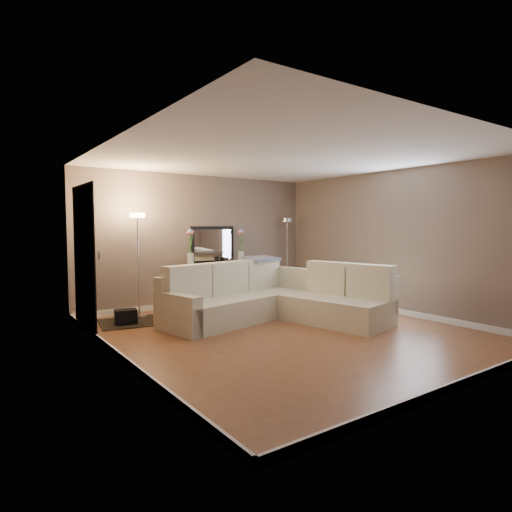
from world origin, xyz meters
TOP-DOWN VIEW (x-y plane):
  - floor at (0.00, 0.00)m, footprint 5.00×5.50m
  - ceiling at (0.00, 0.00)m, footprint 5.00×5.50m
  - wall_back at (0.00, 2.76)m, footprint 5.00×0.02m
  - wall_front at (0.00, -2.76)m, footprint 5.00×0.02m
  - wall_left at (-2.51, 0.00)m, footprint 0.02×5.50m
  - wall_right at (2.51, 0.00)m, footprint 0.02×5.50m
  - baseboard_back at (0.00, 2.73)m, footprint 5.00×0.03m
  - baseboard_front at (0.00, -2.73)m, footprint 5.00×0.03m
  - baseboard_left at (-2.48, 0.00)m, footprint 0.03×5.50m
  - baseboard_right at (2.48, 0.00)m, footprint 0.03×5.50m
  - doorway at (-2.48, 1.70)m, footprint 0.02×1.20m
  - switch_plate at (-2.48, 0.85)m, footprint 0.02×0.08m
  - sectional_sofa at (0.31, 0.79)m, footprint 3.26×2.80m
  - throw_blanket at (0.66, 1.56)m, footprint 0.78×0.57m
  - console_table at (0.17, 2.54)m, footprint 1.37×0.40m
  - leaning_mirror at (0.26, 2.71)m, footprint 0.96×0.07m
  - table_decor at (0.25, 2.50)m, footprint 0.58×0.13m
  - flower_vase_left at (-0.32, 2.55)m, footprint 0.16×0.13m
  - flower_vase_right at (0.83, 2.53)m, footprint 0.16×0.13m
  - floor_lamp_lit at (-1.46, 2.27)m, footprint 0.29×0.29m
  - floor_lamp_unlit at (2.03, 2.48)m, footprint 0.26×0.26m
  - charcoal_rug at (-1.61, 1.95)m, footprint 1.31×1.07m
  - black_bag at (-1.82, 1.88)m, footprint 0.37×0.29m

SIDE VIEW (x-z plane):
  - floor at x=0.00m, z-range -0.01..0.00m
  - charcoal_rug at x=-1.61m, z-range 0.00..0.02m
  - baseboard_back at x=0.00m, z-range 0.00..0.10m
  - baseboard_front at x=0.00m, z-range 0.00..0.10m
  - baseboard_left at x=-2.48m, z-range 0.00..0.10m
  - baseboard_right at x=2.48m, z-range 0.00..0.10m
  - black_bag at x=-1.82m, z-range 0.03..0.25m
  - sectional_sofa at x=0.31m, z-range -0.13..0.85m
  - console_table at x=0.17m, z-range 0.05..0.89m
  - table_decor at x=0.25m, z-range 0.79..0.92m
  - throw_blanket at x=0.66m, z-range 0.93..1.03m
  - doorway at x=-2.48m, z-range 0.00..2.20m
  - flower_vase_left at x=-0.32m, z-range 0.77..1.48m
  - flower_vase_right at x=0.83m, z-range 0.77..1.48m
  - switch_plate at x=-2.48m, z-range 1.14..1.26m
  - leaning_mirror at x=0.26m, z-range 0.83..1.59m
  - floor_lamp_unlit at x=2.03m, z-range 0.36..2.12m
  - floor_lamp_lit at x=-1.46m, z-range 0.37..2.19m
  - wall_back at x=0.00m, z-range 0.00..2.60m
  - wall_front at x=0.00m, z-range 0.00..2.60m
  - wall_left at x=-2.51m, z-range 0.00..2.60m
  - wall_right at x=2.51m, z-range 0.00..2.60m
  - ceiling at x=0.00m, z-range 2.60..2.61m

